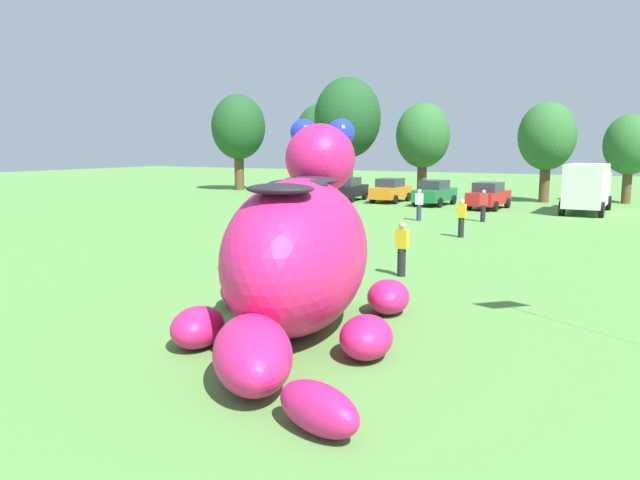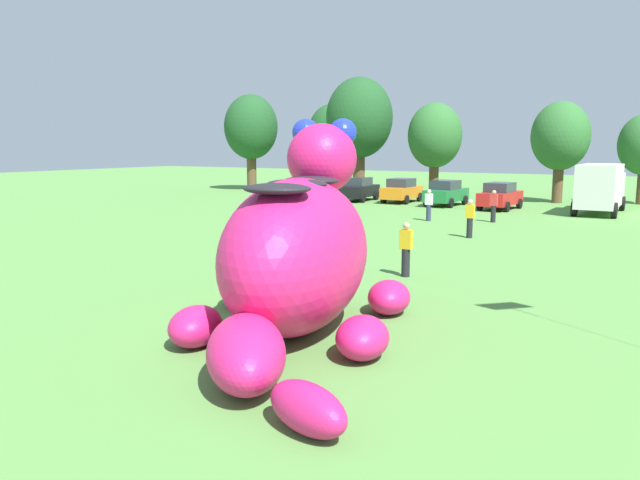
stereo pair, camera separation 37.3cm
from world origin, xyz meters
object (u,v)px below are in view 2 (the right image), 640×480
(spectator_mid_field, at_px, (494,206))
(spectator_by_cars, at_px, (429,205))
(giant_inflatable_creature, at_px, (298,252))
(car_orange, at_px, (402,190))
(box_truck, at_px, (601,187))
(spectator_near_inflatable, at_px, (470,219))
(car_black, at_px, (359,189))
(spectator_far_side, at_px, (406,250))
(car_red, at_px, (500,196))
(car_green, at_px, (446,193))

(spectator_mid_field, height_order, spectator_by_cars, same)
(giant_inflatable_creature, distance_m, car_orange, 31.42)
(box_truck, relative_size, spectator_near_inflatable, 3.76)
(car_black, relative_size, spectator_far_side, 2.45)
(spectator_mid_field, height_order, spectator_far_side, same)
(spectator_by_cars, bearing_deg, giant_inflatable_creature, -77.60)
(car_red, bearing_deg, giant_inflatable_creature, -84.62)
(giant_inflatable_creature, bearing_deg, car_black, 114.26)
(car_orange, relative_size, spectator_by_cars, 2.40)
(car_black, bearing_deg, giant_inflatable_creature, -65.74)
(giant_inflatable_creature, xyz_separation_m, car_black, (-13.24, 29.36, -0.87))
(giant_inflatable_creature, bearing_deg, car_orange, 108.56)
(giant_inflatable_creature, relative_size, spectator_near_inflatable, 4.94)
(box_truck, distance_m, spectator_far_side, 22.84)
(spectator_by_cars, bearing_deg, car_red, 77.34)
(car_green, bearing_deg, spectator_by_cars, -77.05)
(car_orange, bearing_deg, spectator_mid_field, -43.64)
(car_orange, relative_size, spectator_mid_field, 2.40)
(car_orange, relative_size, spectator_near_inflatable, 2.40)
(car_red, distance_m, spectator_far_side, 22.13)
(car_black, height_order, car_orange, same)
(car_orange, xyz_separation_m, car_green, (3.53, -0.77, 0.00))
(spectator_far_side, bearing_deg, spectator_by_cars, 107.60)
(car_red, relative_size, box_truck, 0.66)
(car_black, bearing_deg, car_orange, 7.21)
(car_red, xyz_separation_m, spectator_by_cars, (-1.80, -8.01, -0.01))
(car_green, bearing_deg, car_orange, 167.74)
(car_black, relative_size, spectator_mid_field, 2.45)
(giant_inflatable_creature, distance_m, spectator_far_side, 6.40)
(spectator_far_side, bearing_deg, box_truck, 82.11)
(giant_inflatable_creature, distance_m, car_green, 29.73)
(spectator_mid_field, bearing_deg, car_red, 101.36)
(box_truck, bearing_deg, car_orange, 176.37)
(car_red, bearing_deg, spectator_by_cars, -102.66)
(car_red, xyz_separation_m, box_truck, (5.76, 0.63, 0.74))
(giant_inflatable_creature, bearing_deg, spectator_near_inflatable, 92.70)
(car_red, distance_m, spectator_mid_field, 6.98)
(car_green, distance_m, car_red, 3.87)
(box_truck, height_order, spectator_mid_field, box_truck)
(giant_inflatable_creature, bearing_deg, box_truck, 83.89)
(car_orange, bearing_deg, spectator_near_inflatable, -57.28)
(car_black, relative_size, car_green, 1.00)
(box_truck, relative_size, spectator_far_side, 3.76)
(car_orange, distance_m, car_green, 3.61)
(giant_inflatable_creature, distance_m, car_red, 28.45)
(spectator_near_inflatable, height_order, spectator_far_side, same)
(car_red, bearing_deg, spectator_near_inflatable, -81.49)
(spectator_near_inflatable, relative_size, spectator_far_side, 1.00)
(car_black, relative_size, car_orange, 1.02)
(spectator_mid_field, bearing_deg, car_green, 124.49)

